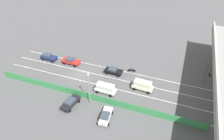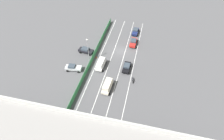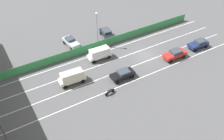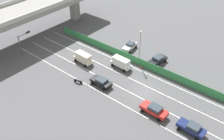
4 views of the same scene
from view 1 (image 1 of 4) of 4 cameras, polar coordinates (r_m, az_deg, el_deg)
name	(u,v)px [view 1 (image 1 of 4)]	position (r m, az deg, el deg)	size (l,w,h in m)	color
ground_plane	(79,75)	(50.94, -8.77, -1.37)	(300.00, 300.00, 0.00)	#4C4C4F
lane_line_left_edge	(112,69)	(52.37, -0.04, 0.30)	(0.14, 48.74, 0.01)	silver
lane_line_mid_left	(107,77)	(49.85, -1.39, -1.83)	(0.14, 48.74, 0.01)	silver
lane_line_mid_right	(101,85)	(47.45, -2.88, -4.18)	(0.14, 48.74, 0.01)	silver
lane_line_right_edge	(95,95)	(45.16, -4.54, -6.77)	(0.14, 48.74, 0.01)	silver
green_fence	(92,97)	(43.60, -5.42, -7.24)	(0.10, 44.84, 1.67)	#338447
car_van_cream	(143,85)	(45.99, 8.27, -4.07)	(2.15, 4.60, 2.23)	beige
car_van_white	(105,88)	(44.85, -1.80, -4.90)	(2.07, 4.58, 2.17)	silver
car_sedan_black	(113,71)	(50.35, 0.40, -0.18)	(2.03, 4.25, 1.49)	black
car_sedan_navy	(49,57)	(57.76, -16.70, 3.43)	(2.05, 4.32, 1.61)	navy
car_sedan_red	(71,61)	(54.70, -11.04, 2.45)	(2.11, 4.65, 1.67)	red
motorcycle	(132,70)	(51.42, 5.31, -0.02)	(0.65, 1.93, 0.93)	black
parked_sedan_dark	(70,102)	(42.97, -11.15, -8.57)	(4.65, 2.53, 1.63)	black
parked_wagon_silver	(106,116)	(39.80, -1.70, -12.28)	(4.49, 2.31, 1.63)	#B2B5B7
traffic_light	(207,74)	(49.11, 24.25, -1.09)	(3.27, 0.65, 4.90)	#47474C
street_lamp	(89,86)	(40.62, -6.21, -4.30)	(0.60, 0.36, 7.37)	gray
traffic_cone	(86,95)	(45.01, -7.01, -6.68)	(0.47, 0.47, 0.58)	orange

